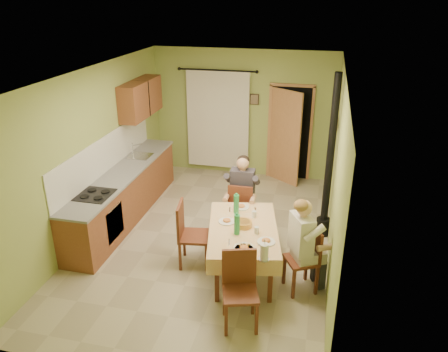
% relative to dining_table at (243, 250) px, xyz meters
% --- Properties ---
extents(floor, '(4.00, 6.00, 0.01)m').
position_rel_dining_table_xyz_m(floor, '(-0.75, 0.80, -0.38)').
color(floor, tan).
rests_on(floor, ground).
extents(room_shell, '(4.04, 6.04, 2.82)m').
position_rel_dining_table_xyz_m(room_shell, '(-0.75, 0.80, 1.44)').
color(room_shell, '#9BAE59').
rests_on(room_shell, ground).
extents(kitchen_run, '(0.64, 3.64, 1.56)m').
position_rel_dining_table_xyz_m(kitchen_run, '(-2.45, 1.20, 0.10)').
color(kitchen_run, brown).
rests_on(kitchen_run, ground).
extents(upper_cabinets, '(0.35, 1.40, 0.70)m').
position_rel_dining_table_xyz_m(upper_cabinets, '(-2.57, 2.50, 1.57)').
color(upper_cabinets, brown).
rests_on(upper_cabinets, room_shell).
extents(curtain, '(1.70, 0.07, 2.22)m').
position_rel_dining_table_xyz_m(curtain, '(-1.30, 3.70, 0.88)').
color(curtain, black).
rests_on(curtain, ground).
extents(doorway, '(0.96, 0.53, 2.15)m').
position_rel_dining_table_xyz_m(doorway, '(0.26, 3.66, 0.67)').
color(doorway, black).
rests_on(doorway, ground).
extents(dining_table, '(1.31, 1.81, 0.76)m').
position_rel_dining_table_xyz_m(dining_table, '(0.00, 0.00, 0.00)').
color(dining_table, '#DDB079').
rests_on(dining_table, ground).
extents(tableware, '(0.90, 1.53, 0.33)m').
position_rel_dining_table_xyz_m(tableware, '(0.04, -0.10, 0.44)').
color(tableware, white).
rests_on(tableware, dining_table).
extents(chair_far, '(0.42, 0.42, 0.97)m').
position_rel_dining_table_xyz_m(chair_far, '(-0.24, 1.12, -0.09)').
color(chair_far, '#5E2B19').
rests_on(chair_far, ground).
extents(chair_near, '(0.54, 0.54, 1.00)m').
position_rel_dining_table_xyz_m(chair_near, '(0.18, -1.10, -0.09)').
color(chair_near, '#5E2B19').
rests_on(chair_near, ground).
extents(chair_right, '(0.54, 0.54, 0.96)m').
position_rel_dining_table_xyz_m(chair_right, '(0.88, -0.21, -0.09)').
color(chair_right, '#5E2B19').
rests_on(chair_right, ground).
extents(chair_left, '(0.52, 0.52, 1.03)m').
position_rel_dining_table_xyz_m(chair_left, '(-0.78, 0.05, -0.09)').
color(chair_left, '#5E2B19').
rests_on(chair_left, ground).
extents(man_far, '(0.59, 0.47, 1.39)m').
position_rel_dining_table_xyz_m(man_far, '(-0.24, 1.13, 0.50)').
color(man_far, '#38333D').
rests_on(man_far, chair_far).
extents(man_right, '(0.62, 0.65, 1.39)m').
position_rel_dining_table_xyz_m(man_right, '(0.87, -0.22, 0.50)').
color(man_right, beige).
rests_on(man_right, chair_right).
extents(stove_flue, '(0.24, 0.24, 2.80)m').
position_rel_dining_table_xyz_m(stove_flue, '(1.15, 1.40, 0.64)').
color(stove_flue, black).
rests_on(stove_flue, ground).
extents(picture_back, '(0.19, 0.03, 0.23)m').
position_rel_dining_table_xyz_m(picture_back, '(-0.50, 3.77, 1.37)').
color(picture_back, black).
rests_on(picture_back, room_shell).
extents(picture_right, '(0.03, 0.31, 0.21)m').
position_rel_dining_table_xyz_m(picture_right, '(1.22, 2.00, 1.47)').
color(picture_right, brown).
rests_on(picture_right, room_shell).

